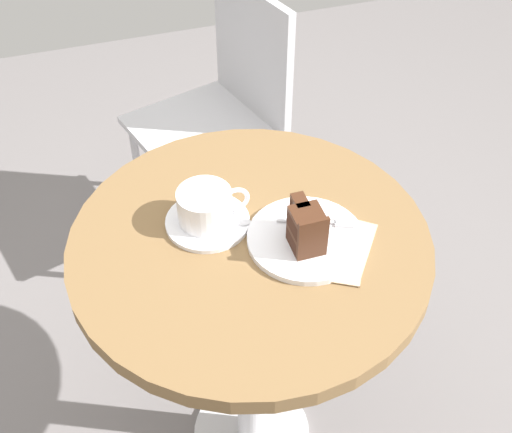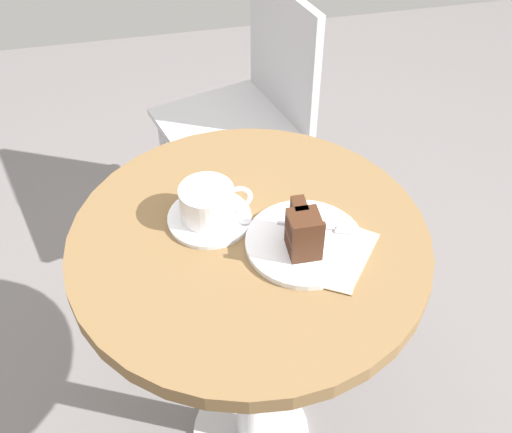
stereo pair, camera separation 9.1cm
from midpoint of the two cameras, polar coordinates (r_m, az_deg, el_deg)
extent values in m
cylinder|color=brown|center=(1.19, 1.57, -2.54)|extent=(0.67, 0.67, 0.03)
cylinder|color=silver|center=(1.48, 1.29, -12.29)|extent=(0.07, 0.07, 0.69)
cylinder|color=silver|center=(1.79, 1.10, -18.62)|extent=(0.30, 0.30, 0.02)
cylinder|color=white|center=(1.21, -2.01, -0.21)|extent=(0.16, 0.16, 0.01)
cylinder|color=white|center=(1.19, -2.20, 1.17)|extent=(0.10, 0.10, 0.06)
cylinder|color=beige|center=(1.17, -2.24, 2.30)|extent=(0.09, 0.09, 0.00)
torus|color=white|center=(1.19, 0.60, 1.57)|extent=(0.06, 0.01, 0.06)
cube|color=silver|center=(1.22, -0.16, 0.95)|extent=(0.04, 0.09, 0.00)
ellipsoid|color=silver|center=(1.19, 1.40, -0.50)|extent=(0.02, 0.02, 0.00)
cylinder|color=white|center=(1.17, 6.57, -2.40)|extent=(0.22, 0.22, 0.01)
cube|color=#381E14|center=(1.14, 6.53, -2.51)|extent=(0.06, 0.06, 0.03)
cube|color=#381E14|center=(1.16, 6.02, -1.17)|extent=(0.02, 0.04, 0.03)
cube|color=#422314|center=(1.12, 6.61, -1.82)|extent=(0.06, 0.06, 0.01)
cube|color=#422314|center=(1.15, 6.09, -0.47)|extent=(0.02, 0.04, 0.01)
cube|color=#381E14|center=(1.11, 6.69, -1.10)|extent=(0.06, 0.06, 0.03)
cube|color=#381E14|center=(1.13, 6.16, 0.25)|extent=(0.02, 0.04, 0.03)
cube|color=#422314|center=(1.09, 6.78, -0.37)|extent=(0.06, 0.06, 0.01)
cube|color=#422314|center=(1.12, 6.24, 0.98)|extent=(0.02, 0.04, 0.01)
cube|color=#422314|center=(1.10, 7.04, -2.49)|extent=(0.06, 0.01, 0.09)
cube|color=silver|center=(1.19, 6.73, -0.88)|extent=(0.10, 0.05, 0.00)
cube|color=silver|center=(1.19, 10.10, -1.25)|extent=(0.04, 0.03, 0.00)
cube|color=tan|center=(1.17, 8.36, -2.96)|extent=(0.22, 0.22, 0.00)
cube|color=tan|center=(1.16, 8.04, -3.54)|extent=(0.20, 0.20, 0.00)
cylinder|color=#BCBCC1|center=(2.14, -6.70, 3.85)|extent=(0.02, 0.02, 0.45)
cylinder|color=#BCBCC1|center=(1.92, -2.92, -1.64)|extent=(0.02, 0.02, 0.45)
cylinder|color=#BCBCC1|center=(2.24, 0.94, 6.38)|extent=(0.02, 0.02, 0.45)
cylinder|color=#BCBCC1|center=(2.03, 5.30, 1.42)|extent=(0.02, 0.02, 0.45)
cube|color=#BCBCC1|center=(1.93, -0.92, 7.92)|extent=(0.47, 0.47, 0.02)
cube|color=#BCBCC1|center=(1.89, 3.88, 14.29)|extent=(0.12, 0.35, 0.38)
camera|label=1|loc=(0.05, -87.74, 2.19)|focal=45.00mm
camera|label=2|loc=(0.05, 92.26, -2.19)|focal=45.00mm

